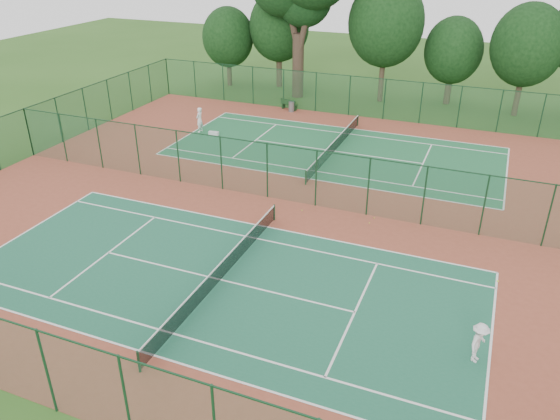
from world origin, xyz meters
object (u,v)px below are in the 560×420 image
Objects in this scene: player_far at (200,120)px; trash_bin at (291,107)px; player_near at (479,343)px; bench at (289,104)px; kit_bag at (214,133)px.

player_far reaches higher than trash_bin.
player_near reaches higher than bench.
trash_bin is at bearing 50.61° from player_near.
player_near is 1.87× the size of trash_bin.
bench is 9.25m from kit_bag.
player_far is 9.51m from bench.
kit_bag is (-21.36, 18.88, -0.70)m from player_near.
trash_bin is (4.83, 7.95, -0.55)m from player_far.
bench is (4.39, 8.41, -0.49)m from player_far.
trash_bin is (-17.94, 27.16, -0.40)m from player_near.
player_far is at bearing 67.01° from player_near.
trash_bin is at bearing 62.67° from kit_bag.
trash_bin is 0.54× the size of bench.
trash_bin is 1.12× the size of kit_bag.
kit_bag is at bearing -112.44° from trash_bin.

